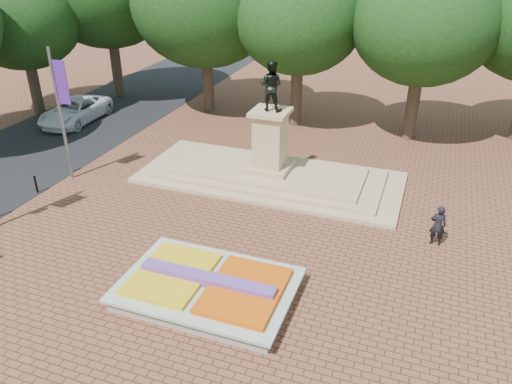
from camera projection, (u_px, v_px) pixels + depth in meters
ground at (207, 260)px, 20.39m from camera, size 90.00×90.00×0.00m
asphalt_street at (10, 161)px, 29.12m from camera, size 9.00×90.00×0.02m
flower_bed at (208, 288)px, 18.24m from camera, size 6.30×4.30×0.91m
monument at (270, 164)px, 26.63m from camera, size 14.00×6.00×6.40m
tree_row_back at (357, 25)px, 31.55m from camera, size 44.80×8.80×10.43m
van at (75, 111)px, 34.82m from camera, size 3.03×6.05×1.64m
pedestrian at (438, 225)px, 21.05m from camera, size 0.72×0.52×1.85m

